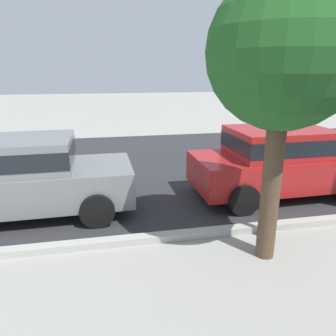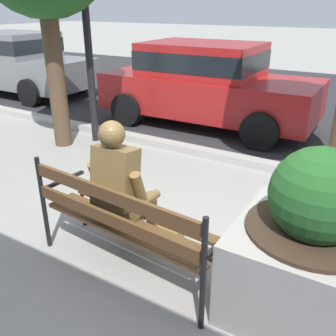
{
  "view_description": "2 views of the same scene",
  "coord_description": "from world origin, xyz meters",
  "px_view_note": "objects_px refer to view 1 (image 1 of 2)",
  "views": [
    {
      "loc": [
        -5.51,
        -1.89,
        2.79
      ],
      "look_at": [
        -4.24,
        4.46,
        0.8
      ],
      "focal_mm": 34.07,
      "sensor_mm": 36.0,
      "label": 1
    },
    {
      "loc": [
        1.51,
        -2.1,
        2.21
      ],
      "look_at": [
        -0.21,
        0.74,
        0.75
      ],
      "focal_mm": 39.88,
      "sensor_mm": 36.0,
      "label": 2
    }
  ],
  "objects_px": {
    "parked_car_grey": "(23,175)",
    "parked_car_red": "(281,160)",
    "lamp_post": "(285,87)",
    "street_tree_near_bench": "(284,55)"
  },
  "relations": [
    {
      "from": "parked_car_grey",
      "to": "parked_car_red",
      "type": "distance_m",
      "value": 5.52
    },
    {
      "from": "street_tree_near_bench",
      "to": "parked_car_grey",
      "type": "xyz_separation_m",
      "value": [
        -3.98,
        2.33,
        -2.14
      ]
    },
    {
      "from": "parked_car_red",
      "to": "lamp_post",
      "type": "distance_m",
      "value": 2.81
    },
    {
      "from": "parked_car_grey",
      "to": "lamp_post",
      "type": "xyz_separation_m",
      "value": [
        4.31,
        -1.87,
        1.71
      ]
    },
    {
      "from": "parked_car_red",
      "to": "lamp_post",
      "type": "bearing_deg",
      "value": -122.97
    },
    {
      "from": "street_tree_near_bench",
      "to": "parked_car_red",
      "type": "relative_size",
      "value": 0.98
    },
    {
      "from": "parked_car_grey",
      "to": "lamp_post",
      "type": "distance_m",
      "value": 5.0
    },
    {
      "from": "street_tree_near_bench",
      "to": "lamp_post",
      "type": "height_order",
      "value": "street_tree_near_bench"
    },
    {
      "from": "street_tree_near_bench",
      "to": "parked_car_red",
      "type": "xyz_separation_m",
      "value": [
        1.54,
        2.33,
        -2.14
      ]
    },
    {
      "from": "parked_car_grey",
      "to": "street_tree_near_bench",
      "type": "bearing_deg",
      "value": -30.3
    }
  ]
}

